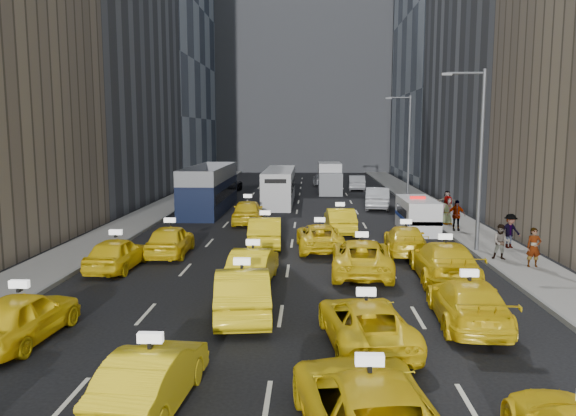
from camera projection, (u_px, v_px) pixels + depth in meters
name	position (u px, v px, depth m)	size (l,w,h in m)	color
ground	(277.00, 338.00, 16.53)	(160.00, 160.00, 0.00)	black
sidewalk_west	(155.00, 212.00, 41.67)	(3.00, 90.00, 0.15)	gray
sidewalk_east	(440.00, 214.00, 40.87)	(3.00, 90.00, 0.15)	gray
curb_west	(175.00, 212.00, 41.61)	(0.15, 90.00, 0.18)	slate
curb_east	(420.00, 213.00, 40.93)	(0.15, 90.00, 0.18)	slate
building_west_far	(133.00, 6.00, 67.90)	(16.00, 22.00, 42.00)	#2D3847
building_backdrop	(304.00, 38.00, 85.08)	(30.00, 12.00, 40.00)	slate
streetlight_near	(478.00, 154.00, 27.39)	(2.15, 0.22, 9.00)	#595B60
streetlight_far	(408.00, 144.00, 47.19)	(2.15, 0.22, 9.00)	#595B60
taxi_1	(152.00, 377.00, 12.32)	(1.45, 4.15, 1.37)	yellow
taxi_2	(369.00, 408.00, 10.79)	(2.52, 5.47, 1.52)	yellow
taxi_4	(21.00, 317.00, 16.14)	(1.76, 4.37, 1.49)	yellow
taxi_5	(242.00, 292.00, 18.38)	(1.72, 4.92, 1.62)	yellow
taxi_6	(365.00, 322.00, 15.92)	(2.21, 4.79, 1.33)	yellow
taxi_7	(468.00, 302.00, 17.57)	(2.02, 4.98, 1.45)	yellow
taxi_8	(117.00, 253.00, 24.53)	(1.72, 4.28, 1.46)	yellow
taxi_9	(253.00, 265.00, 22.41)	(1.53, 4.38, 1.44)	yellow
taxi_10	(361.00, 257.00, 23.87)	(2.46, 5.34, 1.48)	yellow
taxi_11	(444.00, 261.00, 22.74)	(2.25, 5.53, 1.60)	yellow
taxi_12	(170.00, 240.00, 27.39)	(1.80, 4.48, 1.53)	yellow
taxi_13	(265.00, 231.00, 29.58)	(1.66, 4.76, 1.57)	yellow
taxi_14	(320.00, 237.00, 28.69)	(2.23, 4.83, 1.34)	yellow
taxi_15	(405.00, 240.00, 27.77)	(1.95, 4.80, 1.39)	yellow
taxi_16	(248.00, 212.00, 36.73)	(1.91, 4.75, 1.62)	yellow
taxi_17	(340.00, 220.00, 33.44)	(1.60, 4.58, 1.51)	yellow
nypd_van	(417.00, 215.00, 33.98)	(2.59, 5.19, 2.14)	white
double_decker	(210.00, 189.00, 42.54)	(2.71, 11.60, 3.37)	black
city_bus	(279.00, 187.00, 47.04)	(3.01, 11.23, 2.87)	silver
box_truck	(330.00, 178.00, 55.00)	(2.45, 6.47, 2.92)	silver
misc_car_0	(377.00, 198.00, 44.06)	(1.78, 5.10, 1.68)	#B8BAC0
misc_car_1	(227.00, 185.00, 56.07)	(2.41, 5.24, 1.45)	black
misc_car_2	(322.00, 179.00, 62.72)	(1.86, 4.58, 1.33)	slate
misc_car_3	(272.00, 180.00, 60.15)	(1.83, 4.54, 1.55)	black
misc_car_4	(357.00, 183.00, 57.89)	(1.61, 4.61, 1.52)	#96979C
pedestrian_0	(534.00, 247.00, 24.44)	(0.63, 0.41, 1.73)	gray
pedestrian_1	(501.00, 242.00, 25.83)	(0.80, 0.44, 1.64)	gray
pedestrian_2	(510.00, 231.00, 28.41)	(1.13, 0.47, 1.75)	gray
pedestrian_3	(456.00, 215.00, 33.36)	(1.07, 0.49, 1.83)	gray
pedestrian_4	(447.00, 210.00, 35.62)	(0.89, 0.48, 1.82)	gray
pedestrian_5	(447.00, 202.00, 40.49)	(1.50, 0.43, 1.62)	gray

